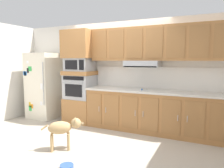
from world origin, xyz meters
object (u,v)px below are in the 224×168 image
object	(u,v)px
microwave	(80,65)
dog	(63,128)
built_in_oven	(80,87)
dog_food_bowl	(67,167)
screwdriver	(142,89)
refrigerator	(44,85)

from	to	relation	value
microwave	dog	world-z (taller)	microwave
built_in_oven	dog_food_bowl	size ratio (longest dim) A/B	3.50
dog	screwdriver	bearing A→B (deg)	20.70
screwdriver	dog	xyz separation A→B (m)	(-0.94, -1.55, -0.54)
refrigerator	dog_food_bowl	size ratio (longest dim) A/B	8.80
screwdriver	dog_food_bowl	size ratio (longest dim) A/B	0.77
built_in_oven	dog_food_bowl	xyz separation A→B (m)	(1.17, -2.12, -0.87)
built_in_oven	screwdriver	world-z (taller)	built_in_oven
refrigerator	dog	bearing A→B (deg)	-39.51
microwave	dog	size ratio (longest dim) A/B	1.05
built_in_oven	dog_food_bowl	bearing A→B (deg)	-61.09
built_in_oven	dog	size ratio (longest dim) A/B	1.14
dog_food_bowl	refrigerator	bearing A→B (deg)	138.42
microwave	dog	xyz separation A→B (m)	(0.71, -1.60, -1.07)
microwave	dog_food_bowl	xyz separation A→B (m)	(1.17, -2.12, -1.43)
microwave	dog	bearing A→B (deg)	-66.01
microwave	screwdriver	distance (m)	1.74
built_in_oven	dog_food_bowl	world-z (taller)	built_in_oven
built_in_oven	microwave	size ratio (longest dim) A/B	1.09
screwdriver	built_in_oven	bearing A→B (deg)	178.49
dog	refrigerator	bearing A→B (deg)	102.51
refrigerator	dog	distance (m)	2.45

